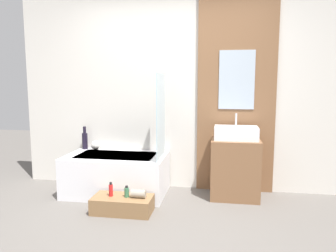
{
  "coord_description": "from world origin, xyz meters",
  "views": [
    {
      "loc": [
        0.64,
        -2.75,
        1.43
      ],
      "look_at": [
        0.07,
        0.69,
        0.96
      ],
      "focal_mm": 35.0,
      "sensor_mm": 36.0,
      "label": 1
    }
  ],
  "objects_px": {
    "bathtub": "(117,174)",
    "sink": "(236,133)",
    "bottle_soap_secondary": "(127,192)",
    "bottle_soap_primary": "(111,190)",
    "vase_round_light": "(95,145)",
    "vase_tall_dark": "(85,140)",
    "wooden_step_bench": "(123,204)"
  },
  "relations": [
    {
      "from": "sink",
      "to": "vase_round_light",
      "type": "xyz_separation_m",
      "value": [
        -1.87,
        0.15,
        -0.24
      ]
    },
    {
      "from": "bathtub",
      "to": "bottle_soap_secondary",
      "type": "xyz_separation_m",
      "value": [
        0.31,
        -0.58,
        -0.02
      ]
    },
    {
      "from": "vase_round_light",
      "to": "bottle_soap_primary",
      "type": "bearing_deg",
      "value": -59.02
    },
    {
      "from": "bottle_soap_primary",
      "to": "bathtub",
      "type": "bearing_deg",
      "value": 102.23
    },
    {
      "from": "vase_tall_dark",
      "to": "bottle_soap_primary",
      "type": "height_order",
      "value": "vase_tall_dark"
    },
    {
      "from": "wooden_step_bench",
      "to": "bottle_soap_primary",
      "type": "height_order",
      "value": "bottle_soap_primary"
    },
    {
      "from": "vase_tall_dark",
      "to": "sink",
      "type": "bearing_deg",
      "value": -4.79
    },
    {
      "from": "vase_tall_dark",
      "to": "bottle_soap_secondary",
      "type": "relative_size",
      "value": 2.47
    },
    {
      "from": "vase_round_light",
      "to": "vase_tall_dark",
      "type": "bearing_deg",
      "value": 171.41
    },
    {
      "from": "bathtub",
      "to": "vase_tall_dark",
      "type": "bearing_deg",
      "value": 152.02
    },
    {
      "from": "bathtub",
      "to": "sink",
      "type": "distance_m",
      "value": 1.59
    },
    {
      "from": "bottle_soap_primary",
      "to": "sink",
      "type": "bearing_deg",
      "value": 27.01
    },
    {
      "from": "bathtub",
      "to": "vase_round_light",
      "type": "relative_size",
      "value": 10.16
    },
    {
      "from": "sink",
      "to": "bottle_soap_primary",
      "type": "relative_size",
      "value": 3.3
    },
    {
      "from": "wooden_step_bench",
      "to": "sink",
      "type": "distance_m",
      "value": 1.59
    },
    {
      "from": "wooden_step_bench",
      "to": "vase_round_light",
      "type": "xyz_separation_m",
      "value": [
        -0.64,
        0.84,
        0.48
      ]
    },
    {
      "from": "bathtub",
      "to": "bottle_soap_secondary",
      "type": "distance_m",
      "value": 0.65
    },
    {
      "from": "sink",
      "to": "bottle_soap_primary",
      "type": "distance_m",
      "value": 1.63
    },
    {
      "from": "sink",
      "to": "vase_round_light",
      "type": "relative_size",
      "value": 4.21
    },
    {
      "from": "bathtub",
      "to": "bottle_soap_secondary",
      "type": "relative_size",
      "value": 9.95
    },
    {
      "from": "bathtub",
      "to": "wooden_step_bench",
      "type": "bearing_deg",
      "value": -66.07
    },
    {
      "from": "sink",
      "to": "bottle_soap_secondary",
      "type": "bearing_deg",
      "value": -149.57
    },
    {
      "from": "vase_tall_dark",
      "to": "vase_round_light",
      "type": "distance_m",
      "value": 0.18
    },
    {
      "from": "vase_round_light",
      "to": "bottle_soap_primary",
      "type": "xyz_separation_m",
      "value": [
        0.51,
        -0.84,
        -0.32
      ]
    },
    {
      "from": "wooden_step_bench",
      "to": "bottle_soap_secondary",
      "type": "height_order",
      "value": "bottle_soap_secondary"
    },
    {
      "from": "bottle_soap_primary",
      "to": "vase_round_light",
      "type": "bearing_deg",
      "value": 120.98
    },
    {
      "from": "bottle_soap_secondary",
      "to": "vase_round_light",
      "type": "bearing_deg",
      "value": 129.17
    },
    {
      "from": "bottle_soap_primary",
      "to": "bottle_soap_secondary",
      "type": "height_order",
      "value": "bottle_soap_primary"
    },
    {
      "from": "sink",
      "to": "vase_round_light",
      "type": "bearing_deg",
      "value": 175.55
    },
    {
      "from": "wooden_step_bench",
      "to": "bottle_soap_primary",
      "type": "distance_m",
      "value": 0.21
    },
    {
      "from": "vase_round_light",
      "to": "bathtub",
      "type": "bearing_deg",
      "value": -34.73
    },
    {
      "from": "wooden_step_bench",
      "to": "bottle_soap_secondary",
      "type": "distance_m",
      "value": 0.15
    }
  ]
}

